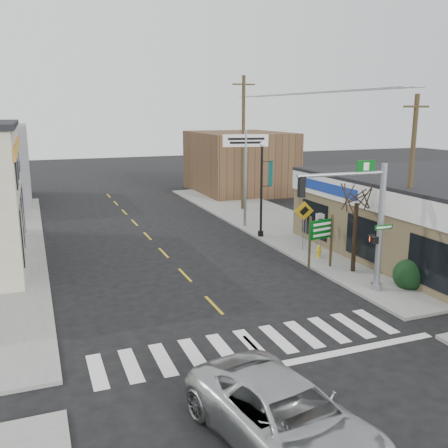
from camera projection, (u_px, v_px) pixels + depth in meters
name	position (u px, v px, depth m)	size (l,w,h in m)	color
ground	(256.00, 349.00, 16.18)	(140.00, 140.00, 0.00)	black
sidewalk_right	(300.00, 233.00, 31.15)	(6.00, 38.00, 0.13)	gray
center_line	(185.00, 275.00, 23.46)	(0.12, 56.00, 0.01)	gold
crosswalk	(251.00, 344.00, 16.54)	(11.00, 2.20, 0.01)	silver
bldg_distant_right	(239.00, 162.00, 47.06)	(8.00, 10.00, 5.60)	brown
suv	(286.00, 418.00, 11.26)	(2.59, 5.61, 1.56)	#AEB2B3
traffic_signal_pole	(368.00, 215.00, 20.25)	(4.35, 0.36, 5.51)	#91929A
guide_sign	(321.00, 234.00, 23.74)	(1.47, 0.13, 2.57)	#463720
fire_hydrant	(319.00, 251.00, 25.77)	(0.20, 0.20, 0.65)	yellow
ped_crossing_sign	(304.00, 217.00, 26.78)	(1.05, 0.07, 2.71)	gray
lamp_post	(262.00, 182.00, 29.50)	(0.73, 0.58, 5.65)	black
dance_center_sign	(246.00, 154.00, 31.83)	(2.93, 0.18, 6.23)	gray
bare_tree	(357.00, 191.00, 22.79)	(2.45, 2.45, 4.90)	black
shrub_front	(409.00, 275.00, 21.43)	(1.38, 1.38, 1.04)	#223E1A
shrub_back	(348.00, 238.00, 27.96)	(1.24, 1.24, 0.93)	black
utility_pole_near	(410.00, 187.00, 21.86)	(1.41, 0.21, 8.12)	#4D3121
utility_pole_far	(243.00, 142.00, 37.49)	(1.73, 0.26, 9.95)	#3B311E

